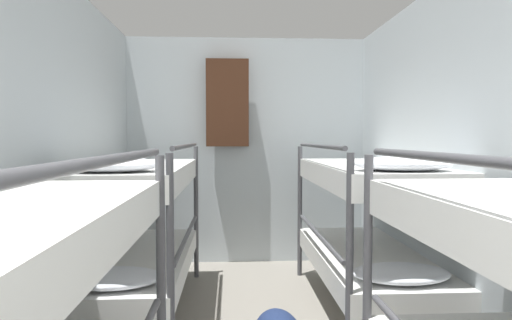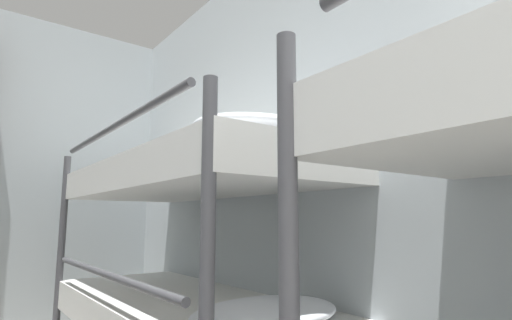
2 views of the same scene
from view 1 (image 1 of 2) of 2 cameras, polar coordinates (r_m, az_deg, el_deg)
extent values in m
cube|color=silver|center=(2.57, -29.10, -0.68)|extent=(0.06, 5.27, 2.40)
cube|color=silver|center=(2.74, 29.06, -0.49)|extent=(0.06, 5.27, 2.40)
cube|color=silver|center=(4.92, -1.22, 1.16)|extent=(2.64, 0.06, 2.40)
cylinder|color=#4C4C51|center=(2.31, -11.78, -15.25)|extent=(0.04, 0.04, 1.26)
cylinder|color=#4C4C51|center=(1.28, -18.29, -0.12)|extent=(0.03, 1.62, 0.03)
cylinder|color=#4C4C51|center=(2.38, 13.76, -14.72)|extent=(0.04, 0.04, 1.26)
cylinder|color=#4C4C51|center=(1.41, 25.12, 0.00)|extent=(0.03, 1.62, 0.03)
cylinder|color=#4C4C51|center=(2.63, -10.65, -12.98)|extent=(0.04, 0.04, 1.26)
cylinder|color=#4C4C51|center=(4.43, -7.50, -6.47)|extent=(0.04, 0.04, 1.26)
cube|color=white|center=(3.64, -14.75, -12.65)|extent=(0.76, 1.90, 0.16)
ellipsoid|color=white|center=(2.94, -17.65, -13.88)|extent=(0.61, 0.40, 0.09)
cylinder|color=#4C4C51|center=(3.53, -8.65, -9.36)|extent=(0.03, 1.62, 0.03)
cube|color=white|center=(3.52, -14.89, -1.93)|extent=(0.76, 1.90, 0.16)
ellipsoid|color=white|center=(2.82, -17.85, -0.54)|extent=(0.61, 0.40, 0.09)
cylinder|color=#4C4C51|center=(3.45, -8.73, 1.73)|extent=(0.03, 1.62, 0.03)
cylinder|color=#4C4C51|center=(2.69, 11.61, -12.62)|extent=(0.04, 0.04, 1.26)
cylinder|color=#4C4C51|center=(4.47, 5.50, -6.38)|extent=(0.04, 0.04, 1.26)
cube|color=white|center=(3.72, 13.65, -12.30)|extent=(0.76, 1.90, 0.16)
ellipsoid|color=white|center=(3.04, 17.66, -13.33)|extent=(0.61, 0.40, 0.09)
cylinder|color=#4C4C51|center=(3.58, 7.77, -9.20)|extent=(0.03, 1.62, 0.03)
cube|color=white|center=(3.60, 13.77, -1.81)|extent=(0.76, 1.90, 0.16)
ellipsoid|color=white|center=(2.92, 17.86, -0.43)|extent=(0.61, 0.40, 0.09)
cylinder|color=#4C4C51|center=(3.50, 7.84, 1.75)|extent=(0.03, 1.62, 0.03)
cube|color=#472819|center=(4.78, -3.59, 7.12)|extent=(0.44, 0.12, 0.90)
camera|label=2|loc=(1.60, 0.44, -15.37)|focal=28.00mm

